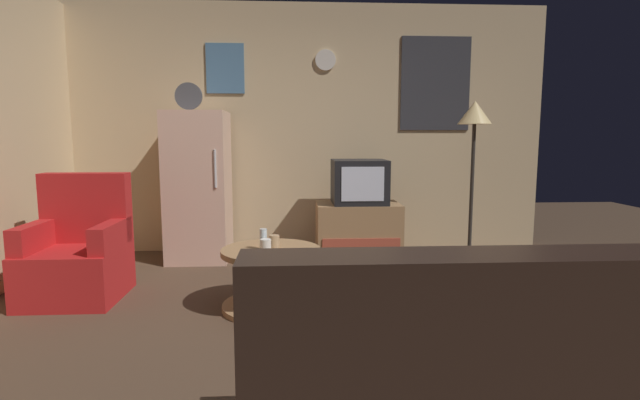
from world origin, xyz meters
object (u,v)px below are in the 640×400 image
at_px(standing_lamp, 474,125).
at_px(armchair, 78,255).
at_px(tv_stand, 358,232).
at_px(coffee_table, 271,279).
at_px(mug_ceramic_white, 266,245).
at_px(mug_ceramic_tan, 274,241).
at_px(crt_tv, 359,182).
at_px(wine_glass, 263,239).
at_px(fridge, 198,186).

distance_m(standing_lamp, armchair, 3.65).
distance_m(tv_stand, coffee_table, 1.61).
distance_m(standing_lamp, mug_ceramic_white, 2.46).
bearing_deg(mug_ceramic_white, mug_ceramic_tan, 68.11).
bearing_deg(mug_ceramic_white, coffee_table, 70.44).
distance_m(tv_stand, crt_tv, 0.51).
xyz_separation_m(standing_lamp, armchair, (-3.42, -0.80, -1.02)).
bearing_deg(wine_glass, armchair, 165.85).
bearing_deg(mug_ceramic_white, armchair, 163.39).
height_order(crt_tv, mug_ceramic_tan, crt_tv).
bearing_deg(mug_ceramic_tan, fridge, 119.45).
distance_m(fridge, standing_lamp, 2.78).
bearing_deg(coffee_table, standing_lamp, 31.20).
height_order(crt_tv, armchair, crt_tv).
xyz_separation_m(coffee_table, armchair, (-1.52, 0.35, 0.11)).
xyz_separation_m(coffee_table, mug_ceramic_tan, (0.02, 0.04, 0.27)).
distance_m(coffee_table, mug_ceramic_white, 0.29).
distance_m(tv_stand, wine_glass, 1.67).
bearing_deg(crt_tv, tv_stand, 173.24).
relative_size(standing_lamp, coffee_table, 2.21).
xyz_separation_m(crt_tv, wine_glass, (-0.88, -1.40, -0.28)).
distance_m(mug_ceramic_white, mug_ceramic_tan, 0.15).
relative_size(fridge, armchair, 1.84).
distance_m(tv_stand, mug_ceramic_white, 1.72).
bearing_deg(wine_glass, fridge, 116.16).
height_order(fridge, tv_stand, fridge).
relative_size(standing_lamp, armchair, 1.66).
height_order(crt_tv, coffee_table, crt_tv).
distance_m(mug_ceramic_tan, armchair, 1.57).
bearing_deg(coffee_table, mug_ceramic_white, -109.56).
relative_size(tv_stand, crt_tv, 1.56).
distance_m(coffee_table, mug_ceramic_tan, 0.27).
distance_m(fridge, armchair, 1.41).
height_order(coffee_table, wine_glass, wine_glass).
bearing_deg(crt_tv, mug_ceramic_tan, -121.09).
relative_size(crt_tv, armchair, 0.56).
bearing_deg(tv_stand, crt_tv, -6.76).
xyz_separation_m(crt_tv, mug_ceramic_tan, (-0.81, -1.34, -0.31)).
height_order(fridge, crt_tv, fridge).
relative_size(fridge, standing_lamp, 1.11).
xyz_separation_m(fridge, tv_stand, (1.61, -0.10, -0.46)).
relative_size(coffee_table, mug_ceramic_tan, 8.00).
distance_m(crt_tv, standing_lamp, 1.23).
height_order(crt_tv, standing_lamp, standing_lamp).
relative_size(wine_glass, mug_ceramic_white, 1.67).
bearing_deg(crt_tv, standing_lamp, -12.21).
bearing_deg(mug_ceramic_white, standing_lamp, 32.74).
bearing_deg(crt_tv, mug_ceramic_white, -120.30).
xyz_separation_m(mug_ceramic_tan, armchair, (-1.54, 0.31, -0.15)).
height_order(fridge, armchair, fridge).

